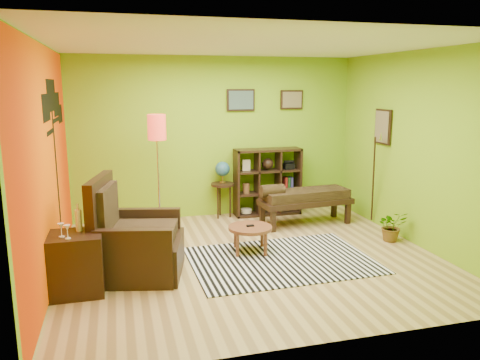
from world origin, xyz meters
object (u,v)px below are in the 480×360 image
object	(u,v)px
armchair	(134,245)
bench	(303,197)
side_cabinet	(76,263)
cube_shelf	(268,182)
floor_lamp	(157,138)
coffee_table	(250,230)
globe_table	(222,175)
potted_plant	(392,229)

from	to	relation	value
armchair	bench	distance (m)	3.18
side_cabinet	cube_shelf	size ratio (longest dim) A/B	0.84
side_cabinet	floor_lamp	xyz separation A→B (m)	(1.10, 1.81, 1.17)
coffee_table	bench	xyz separation A→B (m)	(1.23, 1.07, 0.14)
coffee_table	bench	world-z (taller)	bench
coffee_table	armchair	world-z (taller)	armchair
floor_lamp	globe_table	world-z (taller)	floor_lamp
side_cabinet	cube_shelf	bearing A→B (deg)	39.62
bench	coffee_table	bearing A→B (deg)	-139.01
cube_shelf	coffee_table	bearing A→B (deg)	-115.40
coffee_table	potted_plant	bearing A→B (deg)	-2.07
globe_table	cube_shelf	size ratio (longest dim) A/B	0.83
potted_plant	bench	bearing A→B (deg)	129.83
cube_shelf	armchair	bearing A→B (deg)	-138.46
armchair	floor_lamp	xyz separation A→B (m)	(0.45, 1.42, 1.15)
globe_table	bench	xyz separation A→B (m)	(1.21, -0.77, -0.29)
coffee_table	globe_table	size ratio (longest dim) A/B	0.61
armchair	floor_lamp	size ratio (longest dim) A/B	0.65
coffee_table	floor_lamp	world-z (taller)	floor_lamp
coffee_table	side_cabinet	bearing A→B (deg)	-161.42
cube_shelf	bench	distance (m)	0.85
floor_lamp	bench	distance (m)	2.61
coffee_table	globe_table	bearing A→B (deg)	89.25
side_cabinet	potted_plant	bearing A→B (deg)	8.66
floor_lamp	bench	xyz separation A→B (m)	(2.38, 0.01, -1.06)
armchair	coffee_table	bearing A→B (deg)	12.84
coffee_table	potted_plant	world-z (taller)	coffee_table
floor_lamp	cube_shelf	distance (m)	2.35
side_cabinet	bench	distance (m)	3.93
coffee_table	side_cabinet	world-z (taller)	side_cabinet
bench	side_cabinet	bearing A→B (deg)	-152.31
side_cabinet	coffee_table	bearing A→B (deg)	18.58
armchair	bench	bearing A→B (deg)	26.86
floor_lamp	globe_table	bearing A→B (deg)	33.75
side_cabinet	globe_table	world-z (taller)	side_cabinet
globe_table	potted_plant	world-z (taller)	globe_table
side_cabinet	globe_table	bearing A→B (deg)	48.82
cube_shelf	side_cabinet	bearing A→B (deg)	-140.38
armchair	cube_shelf	xyz separation A→B (m)	(2.47, 2.19, 0.23)
armchair	cube_shelf	world-z (taller)	armchair
armchair	bench	xyz separation A→B (m)	(2.84, 1.44, 0.09)
globe_table	cube_shelf	world-z (taller)	cube_shelf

